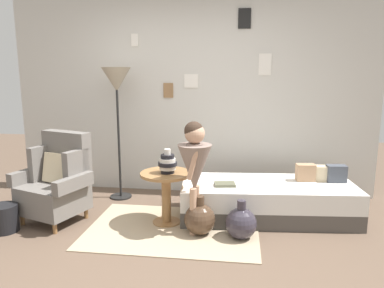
{
  "coord_description": "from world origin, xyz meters",
  "views": [
    {
      "loc": [
        0.66,
        -2.86,
        1.6
      ],
      "look_at": [
        0.15,
        0.95,
        0.85
      ],
      "focal_mm": 33.97,
      "sensor_mm": 36.0,
      "label": 1
    }
  ],
  "objects_px": {
    "daybed": "(267,200)",
    "person_child": "(195,163)",
    "floor_lamp": "(117,86)",
    "side_table": "(166,187)",
    "demijohn_near": "(200,219)",
    "armchair": "(57,181)",
    "magazine_basket": "(4,218)",
    "demijohn_far": "(241,223)",
    "book_on_daybed": "(225,184)",
    "vase_striped": "(168,163)"
  },
  "relations": [
    {
      "from": "floor_lamp",
      "to": "book_on_daybed",
      "type": "height_order",
      "value": "floor_lamp"
    },
    {
      "from": "floor_lamp",
      "to": "magazine_basket",
      "type": "xyz_separation_m",
      "value": [
        -0.85,
        -1.17,
        -1.3
      ]
    },
    {
      "from": "floor_lamp",
      "to": "demijohn_far",
      "type": "relative_size",
      "value": 4.25
    },
    {
      "from": "vase_striped",
      "to": "floor_lamp",
      "type": "bearing_deg",
      "value": 136.06
    },
    {
      "from": "side_table",
      "to": "vase_striped",
      "type": "height_order",
      "value": "vase_striped"
    },
    {
      "from": "side_table",
      "to": "demijohn_far",
      "type": "height_order",
      "value": "side_table"
    },
    {
      "from": "armchair",
      "to": "daybed",
      "type": "bearing_deg",
      "value": 9.3
    },
    {
      "from": "floor_lamp",
      "to": "magazine_basket",
      "type": "height_order",
      "value": "floor_lamp"
    },
    {
      "from": "demijohn_far",
      "to": "magazine_basket",
      "type": "bearing_deg",
      "value": -176.33
    },
    {
      "from": "person_child",
      "to": "book_on_daybed",
      "type": "height_order",
      "value": "person_child"
    },
    {
      "from": "demijohn_near",
      "to": "side_table",
      "type": "bearing_deg",
      "value": 149.54
    },
    {
      "from": "floor_lamp",
      "to": "daybed",
      "type": "bearing_deg",
      "value": -12.84
    },
    {
      "from": "armchair",
      "to": "demijohn_far",
      "type": "relative_size",
      "value": 2.46
    },
    {
      "from": "daybed",
      "to": "person_child",
      "type": "height_order",
      "value": "person_child"
    },
    {
      "from": "book_on_daybed",
      "to": "magazine_basket",
      "type": "relative_size",
      "value": 0.79
    },
    {
      "from": "armchair",
      "to": "daybed",
      "type": "relative_size",
      "value": 0.49
    },
    {
      "from": "side_table",
      "to": "book_on_daybed",
      "type": "xyz_separation_m",
      "value": [
        0.62,
        0.16,
        0.01
      ]
    },
    {
      "from": "daybed",
      "to": "person_child",
      "type": "xyz_separation_m",
      "value": [
        -0.76,
        -0.53,
        0.54
      ]
    },
    {
      "from": "demijohn_near",
      "to": "demijohn_far",
      "type": "distance_m",
      "value": 0.41
    },
    {
      "from": "demijohn_near",
      "to": "demijohn_far",
      "type": "xyz_separation_m",
      "value": [
        0.41,
        -0.04,
        -0.0
      ]
    },
    {
      "from": "person_child",
      "to": "demijohn_far",
      "type": "distance_m",
      "value": 0.74
    },
    {
      "from": "demijohn_far",
      "to": "magazine_basket",
      "type": "xyz_separation_m",
      "value": [
        -2.41,
        -0.15,
        -0.02
      ]
    },
    {
      "from": "book_on_daybed",
      "to": "magazine_basket",
      "type": "distance_m",
      "value": 2.32
    },
    {
      "from": "side_table",
      "to": "person_child",
      "type": "distance_m",
      "value": 0.52
    },
    {
      "from": "book_on_daybed",
      "to": "demijohn_far",
      "type": "xyz_separation_m",
      "value": [
        0.18,
        -0.43,
        -0.26
      ]
    },
    {
      "from": "vase_striped",
      "to": "book_on_daybed",
      "type": "bearing_deg",
      "value": 16.27
    },
    {
      "from": "armchair",
      "to": "magazine_basket",
      "type": "xyz_separation_m",
      "value": [
        -0.41,
        -0.37,
        -0.3
      ]
    },
    {
      "from": "daybed",
      "to": "magazine_basket",
      "type": "distance_m",
      "value": 2.8
    },
    {
      "from": "magazine_basket",
      "to": "book_on_daybed",
      "type": "bearing_deg",
      "value": 14.68
    },
    {
      "from": "vase_striped",
      "to": "person_child",
      "type": "height_order",
      "value": "person_child"
    },
    {
      "from": "book_on_daybed",
      "to": "vase_striped",
      "type": "bearing_deg",
      "value": -163.73
    },
    {
      "from": "demijohn_far",
      "to": "daybed",
      "type": "bearing_deg",
      "value": 63.91
    },
    {
      "from": "armchair",
      "to": "person_child",
      "type": "distance_m",
      "value": 1.57
    },
    {
      "from": "side_table",
      "to": "demijohn_near",
      "type": "distance_m",
      "value": 0.51
    },
    {
      "from": "person_child",
      "to": "magazine_basket",
      "type": "distance_m",
      "value": 2.05
    },
    {
      "from": "vase_striped",
      "to": "demijohn_near",
      "type": "height_order",
      "value": "vase_striped"
    },
    {
      "from": "person_child",
      "to": "magazine_basket",
      "type": "xyz_separation_m",
      "value": [
        -1.94,
        -0.21,
        -0.6
      ]
    },
    {
      "from": "floor_lamp",
      "to": "person_child",
      "type": "xyz_separation_m",
      "value": [
        1.1,
        -0.96,
        -0.71
      ]
    },
    {
      "from": "daybed",
      "to": "vase_striped",
      "type": "relative_size",
      "value": 7.58
    },
    {
      "from": "vase_striped",
      "to": "demijohn_far",
      "type": "relative_size",
      "value": 0.66
    },
    {
      "from": "demijohn_near",
      "to": "person_child",
      "type": "bearing_deg",
      "value": 165.02
    },
    {
      "from": "armchair",
      "to": "daybed",
      "type": "height_order",
      "value": "armchair"
    },
    {
      "from": "daybed",
      "to": "floor_lamp",
      "type": "bearing_deg",
      "value": 167.16
    },
    {
      "from": "floor_lamp",
      "to": "demijohn_far",
      "type": "xyz_separation_m",
      "value": [
        1.57,
        -1.01,
        -1.29
      ]
    },
    {
      "from": "armchair",
      "to": "side_table",
      "type": "height_order",
      "value": "armchair"
    },
    {
      "from": "demijohn_near",
      "to": "magazine_basket",
      "type": "height_order",
      "value": "demijohn_near"
    },
    {
      "from": "vase_striped",
      "to": "magazine_basket",
      "type": "relative_size",
      "value": 0.92
    },
    {
      "from": "book_on_daybed",
      "to": "floor_lamp",
      "type": "bearing_deg",
      "value": 157.12
    },
    {
      "from": "magazine_basket",
      "to": "demijohn_far",
      "type": "bearing_deg",
      "value": 3.67
    },
    {
      "from": "person_child",
      "to": "floor_lamp",
      "type": "bearing_deg",
      "value": 138.96
    }
  ]
}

